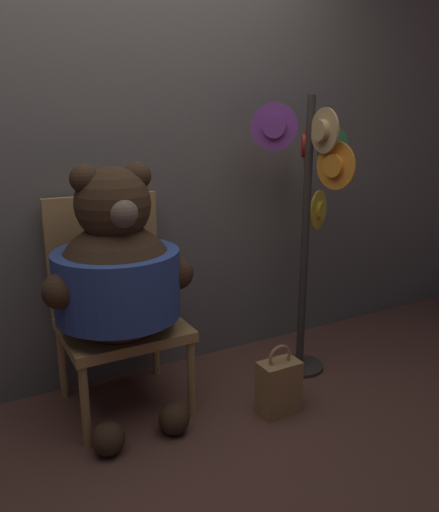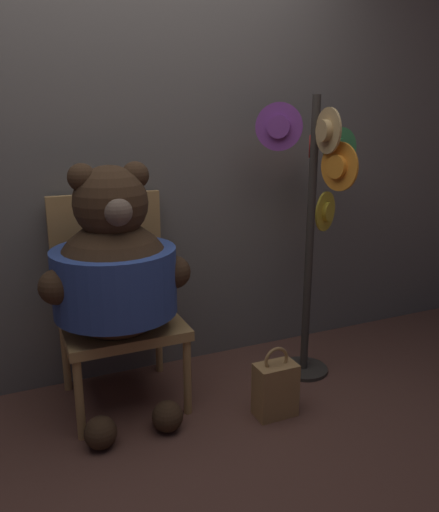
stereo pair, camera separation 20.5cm
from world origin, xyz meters
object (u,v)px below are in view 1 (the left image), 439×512
at_px(handbag_on_ground, 279,386).
at_px(chair, 115,300).
at_px(hat_display_rack, 310,201).
at_px(teddy_bear, 117,276).

bearing_deg(handbag_on_ground, chair, 140.70).
distance_m(chair, hat_display_rack, 1.17).
bearing_deg(teddy_bear, handbag_on_ground, -26.47).
height_order(chair, teddy_bear, teddy_bear).
bearing_deg(hat_display_rack, handbag_on_ground, -141.05).
height_order(chair, hat_display_rack, hat_display_rack).
bearing_deg(handbag_on_ground, hat_display_rack, 38.95).
height_order(teddy_bear, hat_display_rack, hat_display_rack).
height_order(hat_display_rack, handbag_on_ground, hat_display_rack).
relative_size(chair, hat_display_rack, 0.68).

